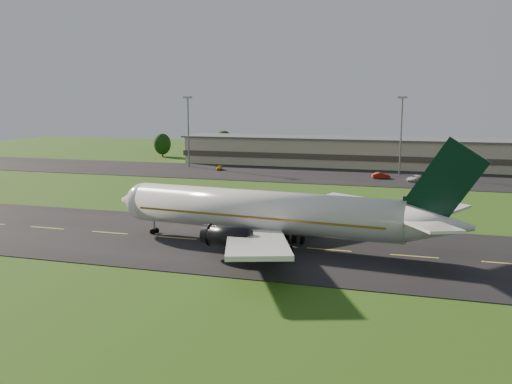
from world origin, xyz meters
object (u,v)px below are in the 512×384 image
(airliner, at_px, (269,213))
(service_vehicle_a, at_px, (219,168))
(terminal, at_px, (408,154))
(light_mast_centre, at_px, (401,126))
(service_vehicle_c, at_px, (416,178))
(service_vehicle_b, at_px, (381,175))
(light_mast_west, at_px, (188,123))

(airliner, xyz_separation_m, service_vehicle_a, (-35.45, 75.07, -3.94))
(airliner, height_order, service_vehicle_a, airliner)
(terminal, height_order, light_mast_centre, light_mast_centre)
(light_mast_centre, relative_size, service_vehicle_c, 3.87)
(service_vehicle_a, bearing_deg, service_vehicle_b, -21.58)
(service_vehicle_a, bearing_deg, airliner, -80.92)
(airliner, bearing_deg, service_vehicle_b, 88.11)
(terminal, xyz_separation_m, service_vehicle_b, (-5.43, -25.40, -3.15))
(terminal, bearing_deg, service_vehicle_b, -102.07)
(airliner, distance_m, service_vehicle_a, 83.12)
(light_mast_centre, bearing_deg, service_vehicle_b, -113.61)
(airliner, bearing_deg, service_vehicle_a, 120.75)
(airliner, distance_m, light_mast_centre, 81.56)
(service_vehicle_b, bearing_deg, terminal, -31.32)
(airliner, bearing_deg, terminal, 86.86)
(light_mast_west, xyz_separation_m, service_vehicle_b, (55.97, -9.21, -11.90))
(light_mast_west, relative_size, light_mast_centre, 1.00)
(terminal, xyz_separation_m, service_vehicle_a, (-50.04, -21.19, -3.27))
(terminal, xyz_separation_m, service_vehicle_c, (3.00, -27.78, -3.16))
(service_vehicle_b, bearing_deg, service_vehicle_c, -125.05)
(airliner, relative_size, service_vehicle_b, 11.43)
(airliner, relative_size, light_mast_west, 2.52)
(service_vehicle_a, bearing_deg, light_mast_west, 140.01)
(service_vehicle_b, bearing_deg, service_vehicle_a, 65.37)
(service_vehicle_a, height_order, service_vehicle_c, service_vehicle_c)
(light_mast_centre, bearing_deg, service_vehicle_a, -174.12)
(light_mast_centre, bearing_deg, airliner, -99.35)
(service_vehicle_b, xyz_separation_m, service_vehicle_c, (8.43, -2.39, -0.01))
(airliner, relative_size, service_vehicle_a, 14.09)
(light_mast_west, distance_m, service_vehicle_b, 57.96)
(service_vehicle_b, bearing_deg, airliner, 153.38)
(terminal, height_order, service_vehicle_b, terminal)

